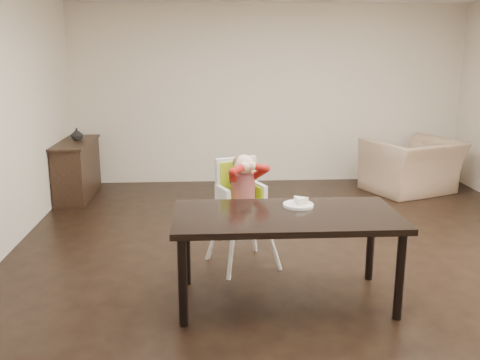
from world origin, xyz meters
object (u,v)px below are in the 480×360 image
at_px(high_chair, 242,187).
at_px(armchair, 412,157).
at_px(dining_table, 286,223).
at_px(sideboard, 77,169).

bearing_deg(high_chair, armchair, 23.15).
xyz_separation_m(high_chair, armchair, (2.63, 2.54, -0.25)).
bearing_deg(dining_table, high_chair, 110.90).
distance_m(high_chair, sideboard, 3.36).
xyz_separation_m(high_chair, sideboard, (-2.14, 2.57, -0.37)).
distance_m(armchair, sideboard, 4.77).
bearing_deg(sideboard, armchair, -0.37).
height_order(dining_table, high_chair, high_chair).
distance_m(dining_table, sideboard, 4.17).
relative_size(high_chair, armchair, 0.92).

